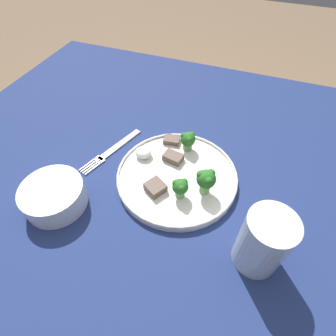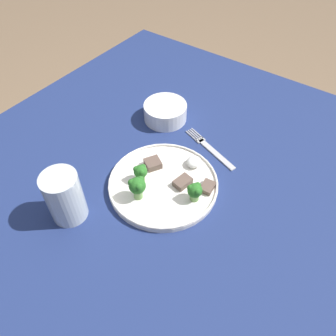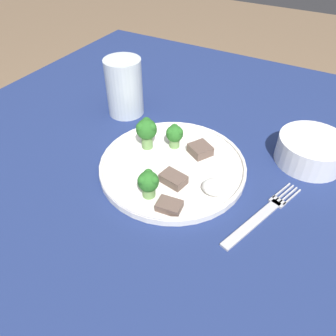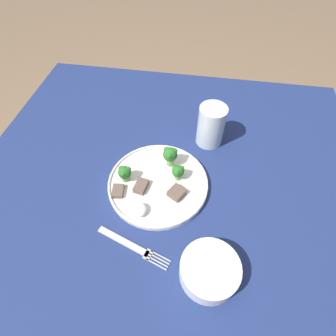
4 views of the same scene
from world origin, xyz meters
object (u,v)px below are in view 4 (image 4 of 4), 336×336
drinking_glass (211,127)px  cream_bowl (209,271)px  dinner_plate (158,183)px  fork (132,246)px

drinking_glass → cream_bowl: bearing=3.6°
dinner_plate → fork: size_ratio=1.45×
dinner_plate → cream_bowl: 0.25m
dinner_plate → fork: dinner_plate is taller
cream_bowl → drinking_glass: drinking_glass is taller
cream_bowl → drinking_glass: 0.40m
cream_bowl → drinking_glass: bearing=-176.4°
dinner_plate → cream_bowl: bearing=35.0°
fork → cream_bowl: bearing=79.1°
dinner_plate → cream_bowl: (0.21, 0.15, 0.01)m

